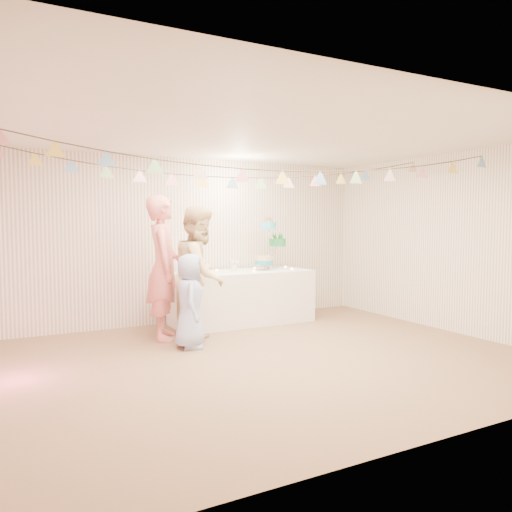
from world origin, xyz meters
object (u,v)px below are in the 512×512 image
person_adult_b (200,274)px  person_child (190,301)px  person_adult_a (164,268)px  cake_stand (270,250)px  table (242,297)px

person_adult_b → person_child: bearing=172.3°
person_adult_a → person_adult_b: person_adult_a is taller
person_child → cake_stand: bearing=-39.4°
person_adult_a → person_child: person_adult_a is taller
table → person_child: (-1.27, -1.08, 0.19)m
table → cake_stand: bearing=5.2°
table → cake_stand: (0.55, 0.05, 0.73)m
person_adult_b → person_adult_a: bearing=80.9°
table → person_child: size_ratio=1.83×
person_adult_a → cake_stand: bearing=-58.6°
table → person_adult_b: bearing=-141.2°
person_adult_a → person_child: (0.14, -0.63, -0.38)m
table → person_adult_b: size_ratio=1.21×
person_adult_b → table: bearing=-14.9°
person_adult_b → cake_stand: bearing=-24.6°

